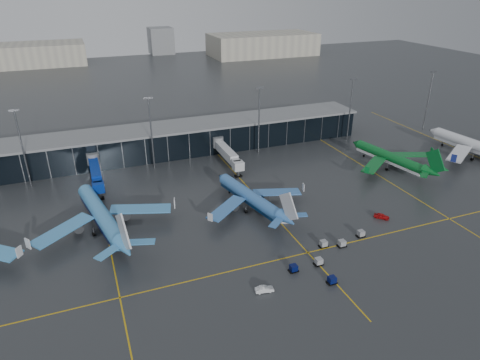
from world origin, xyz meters
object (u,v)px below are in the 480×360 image
object	(u,v)px
airliner_ba	(476,139)
mobile_airstair	(285,218)
service_van_white	(264,289)
airliner_klm_near	(250,190)
airliner_arkefly	(100,206)
baggage_carts	(329,254)
service_van_red	(382,216)
airliner_aer_lingus	(390,151)

from	to	relation	value
airliner_ba	mobile_airstair	bearing A→B (deg)	-175.53
service_van_white	airliner_klm_near	bearing A→B (deg)	-8.15
airliner_arkefly	mobile_airstair	world-z (taller)	airliner_arkefly
airliner_klm_near	baggage_carts	size ratio (longest dim) A/B	1.51
service_van_red	airliner_klm_near	bearing A→B (deg)	104.48
airliner_klm_near	service_van_white	distance (m)	37.44
baggage_carts	service_van_white	distance (m)	20.50
airliner_arkefly	airliner_aer_lingus	xyz separation A→B (m)	(98.25, 6.24, -0.80)
airliner_ba	airliner_klm_near	bearing A→B (deg)	177.54
airliner_aer_lingus	service_van_white	bearing A→B (deg)	-156.68
baggage_carts	airliner_arkefly	bearing A→B (deg)	146.18
airliner_klm_near	airliner_ba	world-z (taller)	airliner_ba
airliner_ba	mobile_airstair	xyz separation A→B (m)	(-86.73, -16.33, -6.24)
airliner_klm_near	service_van_red	size ratio (longest dim) A/B	9.18
airliner_klm_near	service_van_red	distance (m)	37.59
mobile_airstair	service_van_white	size ratio (longest dim) A/B	0.92
service_van_white	mobile_airstair	bearing A→B (deg)	-25.32
service_van_red	service_van_white	bearing A→B (deg)	155.84
airliner_aer_lingus	mobile_airstair	bearing A→B (deg)	-168.61
airliner_aer_lingus	service_van_red	bearing A→B (deg)	-141.27
baggage_carts	mobile_airstair	distance (m)	19.40
mobile_airstair	service_van_red	bearing A→B (deg)	-1.13
airliner_arkefly	airliner_klm_near	distance (m)	41.20
airliner_arkefly	baggage_carts	distance (m)	59.88
airliner_klm_near	mobile_airstair	world-z (taller)	airliner_klm_near
airliner_arkefly	baggage_carts	bearing A→B (deg)	-44.82
baggage_carts	service_van_red	world-z (taller)	baggage_carts
baggage_carts	service_van_red	distance (m)	25.84
airliner_aer_lingus	baggage_carts	size ratio (longest dim) A/B	1.54
airliner_ba	mobile_airstair	distance (m)	88.47
airliner_arkefly	airliner_ba	xyz separation A→B (m)	(133.96, 2.44, 0.22)
airliner_arkefly	service_van_red	size ratio (longest dim) A/B	10.63
airliner_aer_lingus	baggage_carts	world-z (taller)	airliner_aer_lingus
airliner_ba	baggage_carts	size ratio (longest dim) A/B	1.80
airliner_klm_near	mobile_airstair	xyz separation A→B (m)	(6.20, -10.26, -5.10)
service_van_white	service_van_red	bearing A→B (deg)	-59.83
airliner_aer_lingus	service_van_white	xyz separation A→B (m)	(-68.41, -45.22, -5.33)
airliner_klm_near	service_van_red	xyz separation A→B (m)	(32.05, -18.96, -5.16)
airliner_ba	service_van_white	world-z (taller)	airliner_ba
baggage_carts	mobile_airstair	size ratio (longest dim) A/B	6.83
airliner_aer_lingus	airliner_ba	xyz separation A→B (m)	(35.71, -3.80, 1.02)
airliner_aer_lingus	baggage_carts	distance (m)	62.90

